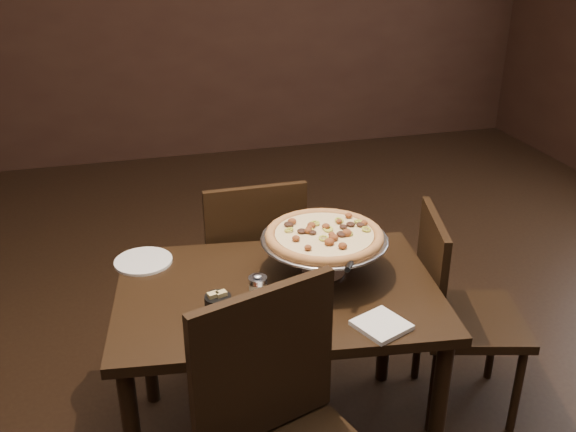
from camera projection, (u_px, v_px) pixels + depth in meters
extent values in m
cube|color=black|center=(278.00, 293.00, 2.21)|extent=(1.19, 0.87, 0.04)
cylinder|color=black|center=(437.00, 420.00, 2.14)|extent=(0.06, 0.06, 0.65)
cylinder|color=black|center=(147.00, 334.00, 2.58)|extent=(0.06, 0.06, 0.65)
cylinder|color=black|center=(386.00, 316.00, 2.70)|extent=(0.06, 0.06, 0.65)
cylinder|color=silver|center=(323.00, 272.00, 2.30)|extent=(0.15, 0.15, 0.01)
cylinder|color=silver|center=(324.00, 257.00, 2.27)|extent=(0.03, 0.03, 0.12)
cylinder|color=silver|center=(324.00, 241.00, 2.24)|extent=(0.11, 0.11, 0.01)
cylinder|color=#AAAAAF|center=(324.00, 239.00, 2.24)|extent=(0.44, 0.44, 0.01)
torus|color=#AAAAAF|center=(324.00, 239.00, 2.24)|extent=(0.45, 0.45, 0.01)
cylinder|color=#9E5E2F|center=(324.00, 236.00, 2.24)|extent=(0.40, 0.40, 0.01)
torus|color=#9E5E2F|center=(324.00, 235.00, 2.24)|extent=(0.42, 0.42, 0.04)
cylinder|color=tan|center=(324.00, 234.00, 2.23)|extent=(0.35, 0.35, 0.01)
cylinder|color=beige|center=(258.00, 293.00, 2.11)|extent=(0.06, 0.06, 0.08)
cylinder|color=silver|center=(258.00, 280.00, 2.09)|extent=(0.06, 0.06, 0.02)
ellipsoid|color=silver|center=(258.00, 276.00, 2.08)|extent=(0.03, 0.03, 0.01)
cylinder|color=maroon|center=(244.00, 318.00, 1.98)|extent=(0.05, 0.05, 0.07)
cylinder|color=silver|center=(244.00, 306.00, 1.96)|extent=(0.06, 0.06, 0.02)
ellipsoid|color=silver|center=(243.00, 302.00, 1.95)|extent=(0.03, 0.03, 0.01)
cylinder|color=black|center=(218.00, 303.00, 2.07)|extent=(0.09, 0.09, 0.05)
cube|color=tan|center=(213.00, 301.00, 2.06)|extent=(0.04, 0.03, 0.06)
cube|color=tan|center=(221.00, 299.00, 2.07)|extent=(0.04, 0.03, 0.06)
cube|color=white|center=(381.00, 325.00, 1.99)|extent=(0.19, 0.19, 0.02)
cylinder|color=white|center=(143.00, 261.00, 2.37)|extent=(0.21, 0.21, 0.01)
cylinder|color=white|center=(286.00, 336.00, 1.94)|extent=(0.21, 0.21, 0.01)
cone|color=silver|center=(351.00, 263.00, 2.08)|extent=(0.16, 0.16, 0.00)
cylinder|color=black|center=(351.00, 262.00, 2.07)|extent=(0.08, 0.12, 0.02)
cube|color=black|center=(248.00, 268.00, 2.87)|extent=(0.42, 0.42, 0.04)
cube|color=black|center=(256.00, 237.00, 2.60)|extent=(0.42, 0.03, 0.44)
cylinder|color=black|center=(275.00, 287.00, 3.15)|extent=(0.04, 0.04, 0.41)
cylinder|color=black|center=(207.00, 296.00, 3.07)|extent=(0.04, 0.04, 0.41)
cylinder|color=black|center=(294.00, 324.00, 2.86)|extent=(0.04, 0.04, 0.41)
cylinder|color=black|center=(220.00, 337.00, 2.77)|extent=(0.04, 0.04, 0.41)
cube|color=black|center=(264.00, 363.00, 1.78)|extent=(0.44, 0.17, 0.47)
cube|color=black|center=(471.00, 320.00, 2.53)|extent=(0.49, 0.49, 0.04)
cube|color=black|center=(431.00, 268.00, 2.43)|extent=(0.13, 0.39, 0.42)
cylinder|color=black|center=(517.00, 390.00, 2.47)|extent=(0.03, 0.03, 0.39)
cylinder|color=black|center=(493.00, 340.00, 2.76)|extent=(0.03, 0.03, 0.39)
cylinder|color=black|center=(433.00, 390.00, 2.47)|extent=(0.03, 0.03, 0.39)
cylinder|color=black|center=(418.00, 340.00, 2.76)|extent=(0.03, 0.03, 0.39)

